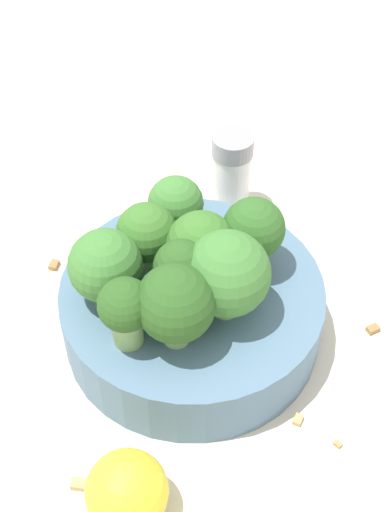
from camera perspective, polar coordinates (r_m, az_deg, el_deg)
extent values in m
plane|color=beige|center=(0.50, 0.00, -5.98)|extent=(3.00, 3.00, 0.00)
cylinder|color=slate|center=(0.48, 0.00, -4.36)|extent=(0.18, 0.18, 0.05)
cylinder|color=#7A9E5B|center=(0.47, 4.60, 0.67)|extent=(0.02, 0.02, 0.03)
sphere|color=#2D5B23|center=(0.46, 4.76, 2.46)|extent=(0.04, 0.04, 0.04)
cylinder|color=#8EB770|center=(0.47, 0.71, -0.86)|extent=(0.02, 0.02, 0.02)
sphere|color=#386B28|center=(0.45, 0.74, 0.78)|extent=(0.05, 0.05, 0.05)
cylinder|color=#8EB770|center=(0.47, -3.56, 0.29)|extent=(0.02, 0.02, 0.02)
sphere|color=#386B28|center=(0.46, -3.66, 1.88)|extent=(0.04, 0.04, 0.04)
cylinder|color=#84AD66|center=(0.45, 2.70, -3.33)|extent=(0.02, 0.02, 0.03)
sphere|color=#3D7533|center=(0.43, 2.80, -1.42)|extent=(0.05, 0.05, 0.05)
cylinder|color=#7A9E5B|center=(0.43, -5.19, -5.58)|extent=(0.03, 0.03, 0.03)
sphere|color=#28511E|center=(0.42, -5.37, -3.90)|extent=(0.03, 0.03, 0.03)
cylinder|color=#7A9E5B|center=(0.46, -6.75, -2.33)|extent=(0.02, 0.02, 0.02)
sphere|color=#3D7533|center=(0.45, -6.95, -0.77)|extent=(0.05, 0.05, 0.05)
cylinder|color=#8EB770|center=(0.45, -0.83, -2.77)|extent=(0.02, 0.02, 0.03)
sphere|color=#28511E|center=(0.43, -0.86, -0.90)|extent=(0.03, 0.03, 0.03)
cylinder|color=#84AD66|center=(0.43, -1.28, -5.61)|extent=(0.02, 0.02, 0.03)
sphere|color=#28511E|center=(0.41, -1.33, -3.80)|extent=(0.05, 0.05, 0.05)
cylinder|color=#84AD66|center=(0.50, -1.28, 2.80)|extent=(0.02, 0.02, 0.02)
sphere|color=#3D7533|center=(0.49, -1.31, 4.23)|extent=(0.04, 0.04, 0.04)
cylinder|color=silver|center=(0.57, 3.13, 6.01)|extent=(0.03, 0.03, 0.06)
cylinder|color=gray|center=(0.55, 3.28, 8.83)|extent=(0.03, 0.03, 0.02)
sphere|color=yellow|center=(0.42, -5.23, -18.23)|extent=(0.05, 0.05, 0.05)
cube|color=tan|center=(0.46, 8.50, -12.72)|extent=(0.01, 0.01, 0.01)
cube|color=tan|center=(0.44, -9.06, -17.46)|extent=(0.01, 0.01, 0.01)
cube|color=#AD7F4C|center=(0.46, 11.60, -14.45)|extent=(0.01, 0.00, 0.01)
cube|color=olive|center=(0.55, -11.01, -0.56)|extent=(0.01, 0.01, 0.01)
cube|color=olive|center=(0.52, 14.32, -5.54)|extent=(0.01, 0.01, 0.01)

